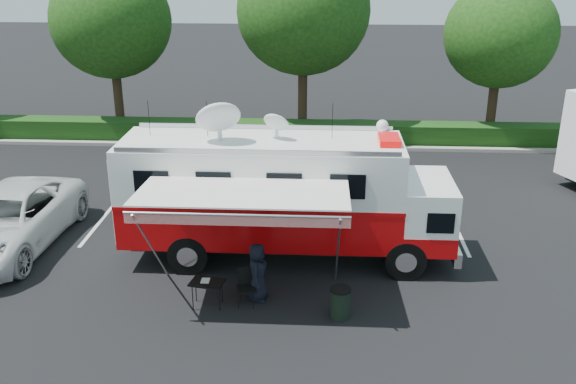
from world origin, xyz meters
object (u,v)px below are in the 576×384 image
at_px(white_suv, 11,247).
at_px(trash_bin, 340,303).
at_px(command_truck, 284,195).
at_px(folding_table, 207,283).

distance_m(white_suv, trash_bin, 10.75).
xyz_separation_m(command_truck, white_suv, (-8.56, 0.18, -1.99)).
relative_size(command_truck, folding_table, 10.26).
distance_m(command_truck, folding_table, 3.69).
xyz_separation_m(white_suv, folding_table, (6.75, -3.11, 0.67)).
bearing_deg(folding_table, command_truck, 58.18).
bearing_deg(trash_bin, folding_table, 174.11).
bearing_deg(white_suv, command_truck, 1.37).
bearing_deg(command_truck, trash_bin, -63.91).
bearing_deg(white_suv, trash_bin, -16.20).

